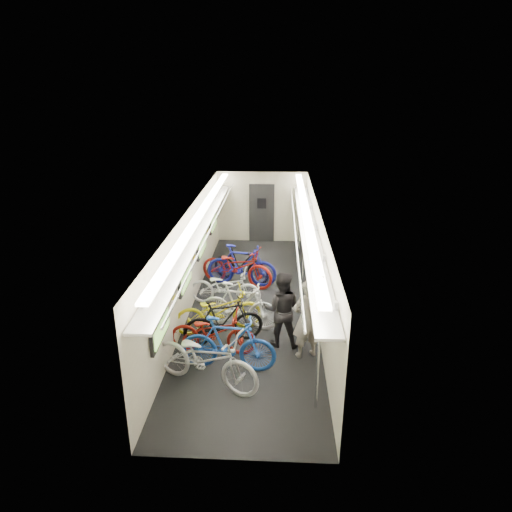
# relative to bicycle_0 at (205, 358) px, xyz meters

# --- Properties ---
(train_car_shell) EXTENTS (10.00, 10.00, 10.00)m
(train_car_shell) POSITION_rel_bicycle_0_xyz_m (0.30, 3.98, 1.10)
(train_car_shell) COLOR black
(train_car_shell) RESTS_ON ground
(bicycle_0) EXTENTS (2.23, 1.50, 1.11)m
(bicycle_0) POSITION_rel_bicycle_0_xyz_m (0.00, 0.00, 0.00)
(bicycle_0) COLOR #AEADB1
(bicycle_0) RESTS_ON ground
(bicycle_1) EXTENTS (1.86, 0.68, 1.09)m
(bicycle_1) POSITION_rel_bicycle_0_xyz_m (0.35, 0.51, -0.01)
(bicycle_1) COLOR #1C49A9
(bicycle_1) RESTS_ON ground
(bicycle_2) EXTENTS (1.77, 0.72, 0.91)m
(bicycle_2) POSITION_rel_bicycle_0_xyz_m (-0.02, 1.08, -0.10)
(bicycle_2) COLOR maroon
(bicycle_2) RESTS_ON ground
(bicycle_3) EXTENTS (1.74, 0.95, 1.01)m
(bicycle_3) POSITION_rel_bicycle_0_xyz_m (0.15, 1.45, -0.05)
(bicycle_3) COLOR black
(bicycle_3) RESTS_ON ground
(bicycle_4) EXTENTS (2.02, 1.20, 1.00)m
(bicycle_4) POSITION_rel_bicycle_0_xyz_m (-0.02, 1.92, -0.05)
(bicycle_4) COLOR gold
(bicycle_4) RESTS_ON ground
(bicycle_5) EXTENTS (1.83, 0.83, 1.06)m
(bicycle_5) POSITION_rel_bicycle_0_xyz_m (0.43, 2.14, -0.02)
(bicycle_5) COLOR white
(bicycle_5) RESTS_ON ground
(bicycle_6) EXTENTS (1.84, 0.84, 0.93)m
(bicycle_6) POSITION_rel_bicycle_0_xyz_m (-0.03, 3.25, -0.09)
(bicycle_6) COLOR silver
(bicycle_6) RESTS_ON ground
(bicycle_7) EXTENTS (1.96, 0.81, 1.14)m
(bicycle_7) POSITION_rel_bicycle_0_xyz_m (0.28, 4.43, 0.02)
(bicycle_7) COLOR navy
(bicycle_7) RESTS_ON ground
(bicycle_8) EXTENTS (2.16, 1.37, 1.07)m
(bicycle_8) POSITION_rel_bicycle_0_xyz_m (0.15, 4.42, -0.02)
(bicycle_8) COLOR maroon
(bicycle_8) RESTS_ON ground
(bicycle_9) EXTENTS (1.75, 1.14, 1.02)m
(bicycle_9) POSITION_rel_bicycle_0_xyz_m (0.24, 4.68, -0.04)
(bicycle_9) COLOR black
(bicycle_9) RESTS_ON ground
(passenger_near) EXTENTS (0.70, 0.59, 1.64)m
(passenger_near) POSITION_rel_bicycle_0_xyz_m (1.82, 1.05, 0.27)
(passenger_near) COLOR gray
(passenger_near) RESTS_ON ground
(passenger_mid) EXTENTS (0.82, 0.66, 1.61)m
(passenger_mid) POSITION_rel_bicycle_0_xyz_m (1.34, 1.46, 0.25)
(passenger_mid) COLOR black
(passenger_mid) RESTS_ON ground
(backpack) EXTENTS (0.27, 0.16, 0.38)m
(backpack) POSITION_rel_bicycle_0_xyz_m (2.18, 2.19, 0.73)
(backpack) COLOR #B22F11
(backpack) RESTS_ON passenger_near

